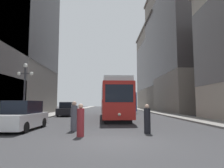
% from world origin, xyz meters
% --- Properties ---
extents(ground_plane, '(200.00, 200.00, 0.00)m').
position_xyz_m(ground_plane, '(0.00, 0.00, 0.00)').
color(ground_plane, '#303033').
extents(sidewalk_left, '(2.62, 120.00, 0.15)m').
position_xyz_m(sidewalk_left, '(-8.34, 40.00, 0.07)').
color(sidewalk_left, gray).
rests_on(sidewalk_left, ground).
extents(sidewalk_right, '(2.62, 120.00, 0.15)m').
position_xyz_m(sidewalk_right, '(8.34, 40.00, 0.07)').
color(sidewalk_right, gray).
rests_on(sidewalk_right, ground).
extents(streetcar, '(3.14, 14.26, 3.89)m').
position_xyz_m(streetcar, '(0.27, 13.66, 2.10)').
color(streetcar, black).
rests_on(streetcar, ground).
extents(transit_bus, '(2.90, 12.44, 3.45)m').
position_xyz_m(transit_bus, '(3.23, 29.50, 1.95)').
color(transit_bus, black).
rests_on(transit_bus, ground).
extents(parked_car_left_near, '(1.99, 4.71, 1.82)m').
position_xyz_m(parked_car_left_near, '(-5.72, 17.76, 0.84)').
color(parked_car_left_near, black).
rests_on(parked_car_left_near, ground).
extents(parked_car_left_mid, '(2.02, 4.49, 1.82)m').
position_xyz_m(parked_car_left_mid, '(-5.72, 3.87, 0.84)').
color(parked_car_left_mid, black).
rests_on(parked_car_left_mid, ground).
extents(pedestrian_crossing_near, '(0.40, 0.40, 1.78)m').
position_xyz_m(pedestrian_crossing_near, '(-2.40, 3.34, 0.83)').
color(pedestrian_crossing_near, '#4C4C56').
rests_on(pedestrian_crossing_near, ground).
extents(pedestrian_crossing_far, '(0.36, 0.36, 1.61)m').
position_xyz_m(pedestrian_crossing_far, '(1.84, 2.28, 0.75)').
color(pedestrian_crossing_far, black).
rests_on(pedestrian_crossing_far, ground).
extents(pedestrian_on_sidewalk, '(0.37, 0.37, 1.64)m').
position_xyz_m(pedestrian_on_sidewalk, '(-1.73, 1.28, 0.76)').
color(pedestrian_on_sidewalk, maroon).
rests_on(pedestrian_on_sidewalk, ground).
extents(lamp_post_left_near, '(1.41, 0.36, 5.01)m').
position_xyz_m(lamp_post_left_near, '(-7.63, 8.54, 3.47)').
color(lamp_post_left_near, '#333338').
rests_on(lamp_post_left_near, sidewalk_left).
extents(building_right_corner, '(13.82, 23.91, 27.64)m').
position_xyz_m(building_right_corner, '(16.26, 30.60, 14.24)').
color(building_right_corner, slate).
rests_on(building_right_corner, ground).
extents(building_right_far, '(13.76, 24.28, 22.99)m').
position_xyz_m(building_right_far, '(16.23, 46.17, 11.83)').
color(building_right_far, slate).
rests_on(building_right_far, ground).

